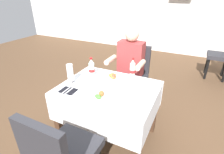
{
  "coord_description": "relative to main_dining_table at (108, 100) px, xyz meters",
  "views": [
    {
      "loc": [
        0.78,
        -1.55,
        1.7
      ],
      "look_at": [
        -0.0,
        0.04,
        0.82
      ],
      "focal_mm": 27.81,
      "sensor_mm": 36.0,
      "label": 1
    }
  ],
  "objects": [
    {
      "name": "beer_glass_left",
      "position": [
        -0.43,
        -0.1,
        0.3
      ],
      "size": [
        0.07,
        0.07,
        0.23
      ],
      "color": "white",
      "rests_on": "main_dining_table"
    },
    {
      "name": "chair_far_diner_seat",
      "position": [
        -0.0,
        0.81,
        -0.01
      ],
      "size": [
        0.44,
        0.5,
        0.97
      ],
      "color": "#2D2D33",
      "rests_on": "ground"
    },
    {
      "name": "plate_far_diner",
      "position": [
        -0.03,
        0.21,
        0.19
      ],
      "size": [
        0.26,
        0.26,
        0.07
      ],
      "color": "white",
      "rests_on": "main_dining_table"
    },
    {
      "name": "cola_bottle_primary",
      "position": [
        0.15,
        0.35,
        0.29
      ],
      "size": [
        0.07,
        0.07,
        0.25
      ],
      "color": "silver",
      "rests_on": "main_dining_table"
    },
    {
      "name": "chair_near_camera_side",
      "position": [
        -0.0,
        -0.81,
        -0.01
      ],
      "size": [
        0.44,
        0.5,
        0.97
      ],
      "color": "#2D2D33",
      "rests_on": "ground"
    },
    {
      "name": "cola_bottle_secondary",
      "position": [
        -0.31,
        0.16,
        0.28
      ],
      "size": [
        0.07,
        0.07,
        0.25
      ],
      "color": "silver",
      "rests_on": "main_dining_table"
    },
    {
      "name": "seated_diner_far",
      "position": [
        -0.02,
        0.7,
        0.15
      ],
      "size": [
        0.5,
        0.46,
        1.26
      ],
      "color": "#282D42",
      "rests_on": "ground"
    },
    {
      "name": "main_dining_table",
      "position": [
        0.0,
        0.0,
        0.0
      ],
      "size": [
        1.06,
        0.83,
        0.74
      ],
      "color": "white",
      "rests_on": "ground"
    },
    {
      "name": "napkin_cutlery_set",
      "position": [
        -0.34,
        -0.26,
        0.18
      ],
      "size": [
        0.18,
        0.19,
        0.01
      ],
      "color": "black",
      "rests_on": "main_dining_table"
    },
    {
      "name": "plate_near_camera",
      "position": [
        0.04,
        -0.21,
        0.19
      ],
      "size": [
        0.23,
        0.23,
        0.07
      ],
      "color": "white",
      "rests_on": "main_dining_table"
    },
    {
      "name": "ground_plane",
      "position": [
        0.0,
        0.06,
        -0.56
      ],
      "size": [
        11.0,
        11.0,
        0.0
      ],
      "primitive_type": "plane",
      "color": "brown"
    }
  ]
}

